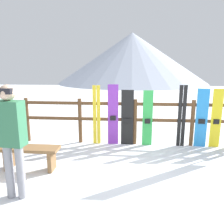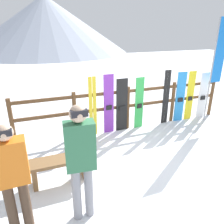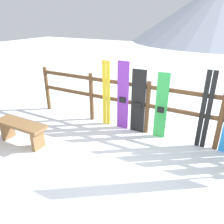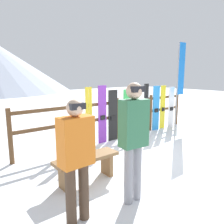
{
  "view_description": "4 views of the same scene",
  "coord_description": "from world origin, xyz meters",
  "px_view_note": "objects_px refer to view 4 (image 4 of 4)",
  "views": [
    {
      "loc": [
        -0.14,
        -3.64,
        2.04
      ],
      "look_at": [
        -0.52,
        0.88,
        1.08
      ],
      "focal_mm": 35.0,
      "sensor_mm": 36.0,
      "label": 1
    },
    {
      "loc": [
        -2.4,
        -3.17,
        2.67
      ],
      "look_at": [
        -0.8,
        1.05,
        0.92
      ],
      "focal_mm": 35.0,
      "sensor_mm": 36.0,
      "label": 2
    },
    {
      "loc": [
        1.4,
        -2.33,
        2.46
      ],
      "look_at": [
        -0.35,
        0.95,
        0.82
      ],
      "focal_mm": 35.0,
      "sensor_mm": 36.0,
      "label": 3
    },
    {
      "loc": [
        -4.05,
        -2.82,
        1.91
      ],
      "look_at": [
        -1.05,
        0.89,
        1.06
      ],
      "focal_mm": 35.0,
      "sensor_mm": 36.0,
      "label": 4
    }
  ],
  "objects_px": {
    "snowboard_green": "(126,114)",
    "rental_flag": "(180,75)",
    "snowboard_white": "(171,107)",
    "snowboard_black_stripe": "(113,116)",
    "bench": "(87,163)",
    "ski_pair_yellow": "(89,117)",
    "person_orange": "(76,153)",
    "person_plaid_green": "(134,133)",
    "snowboard_purple": "(102,115)",
    "ski_pair_black": "(146,108)",
    "snowboard_blue": "(156,108)",
    "snowboard_yellow": "(163,107)"
  },
  "relations": [
    {
      "from": "ski_pair_yellow",
      "to": "snowboard_purple",
      "type": "bearing_deg",
      "value": -0.44
    },
    {
      "from": "bench",
      "to": "snowboard_white",
      "type": "bearing_deg",
      "value": 19.2
    },
    {
      "from": "ski_pair_yellow",
      "to": "snowboard_yellow",
      "type": "xyz_separation_m",
      "value": [
        3.04,
        -0.0,
        -0.04
      ]
    },
    {
      "from": "person_plaid_green",
      "to": "snowboard_yellow",
      "type": "xyz_separation_m",
      "value": [
        3.93,
        2.55,
        -0.31
      ]
    },
    {
      "from": "rental_flag",
      "to": "person_orange",
      "type": "bearing_deg",
      "value": -157.75
    },
    {
      "from": "ski_pair_yellow",
      "to": "snowboard_green",
      "type": "xyz_separation_m",
      "value": [
        1.33,
        -0.0,
        -0.06
      ]
    },
    {
      "from": "snowboard_black_stripe",
      "to": "snowboard_blue",
      "type": "xyz_separation_m",
      "value": [
        1.88,
        0.0,
        0.02
      ]
    },
    {
      "from": "person_plaid_green",
      "to": "snowboard_black_stripe",
      "type": "relative_size",
      "value": 1.23
    },
    {
      "from": "snowboard_green",
      "to": "snowboard_blue",
      "type": "distance_m",
      "value": 1.35
    },
    {
      "from": "bench",
      "to": "person_orange",
      "type": "relative_size",
      "value": 0.74
    },
    {
      "from": "ski_pair_black",
      "to": "snowboard_blue",
      "type": "xyz_separation_m",
      "value": [
        0.49,
        -0.0,
        -0.05
      ]
    },
    {
      "from": "ski_pair_yellow",
      "to": "rental_flag",
      "type": "relative_size",
      "value": 0.53
    },
    {
      "from": "person_orange",
      "to": "snowboard_blue",
      "type": "xyz_separation_m",
      "value": [
        4.45,
        2.43,
        -0.19
      ]
    },
    {
      "from": "bench",
      "to": "snowboard_purple",
      "type": "relative_size",
      "value": 0.74
    },
    {
      "from": "snowboard_green",
      "to": "snowboard_blue",
      "type": "relative_size",
      "value": 0.96
    },
    {
      "from": "bench",
      "to": "person_plaid_green",
      "type": "height_order",
      "value": "person_plaid_green"
    },
    {
      "from": "bench",
      "to": "snowboard_yellow",
      "type": "height_order",
      "value": "snowboard_yellow"
    },
    {
      "from": "ski_pair_yellow",
      "to": "rental_flag",
      "type": "xyz_separation_m",
      "value": [
        3.61,
        -0.24,
        1.05
      ]
    },
    {
      "from": "person_plaid_green",
      "to": "snowboard_white",
      "type": "bearing_deg",
      "value": 29.99
    },
    {
      "from": "snowboard_yellow",
      "to": "rental_flag",
      "type": "relative_size",
      "value": 0.51
    },
    {
      "from": "person_orange",
      "to": "snowboard_purple",
      "type": "distance_m",
      "value": 3.29
    },
    {
      "from": "snowboard_white",
      "to": "snowboard_black_stripe",
      "type": "bearing_deg",
      "value": 180.0
    },
    {
      "from": "snowboard_blue",
      "to": "person_plaid_green",
      "type": "bearing_deg",
      "value": -144.5
    },
    {
      "from": "snowboard_blue",
      "to": "rental_flag",
      "type": "xyz_separation_m",
      "value": [
        0.93,
        -0.23,
        1.09
      ]
    },
    {
      "from": "ski_pair_yellow",
      "to": "snowboard_blue",
      "type": "bearing_deg",
      "value": -0.07
    },
    {
      "from": "snowboard_purple",
      "to": "person_plaid_green",
      "type": "bearing_deg",
      "value": -117.47
    },
    {
      "from": "snowboard_green",
      "to": "person_orange",
      "type": "bearing_deg",
      "value": -141.81
    },
    {
      "from": "person_orange",
      "to": "rental_flag",
      "type": "height_order",
      "value": "rental_flag"
    },
    {
      "from": "snowboard_green",
      "to": "snowboard_white",
      "type": "distance_m",
      "value": 2.2
    },
    {
      "from": "bench",
      "to": "ski_pair_yellow",
      "type": "relative_size",
      "value": 0.76
    },
    {
      "from": "person_orange",
      "to": "ski_pair_black",
      "type": "relative_size",
      "value": 1.01
    },
    {
      "from": "ski_pair_yellow",
      "to": "snowboard_purple",
      "type": "distance_m",
      "value": 0.43
    },
    {
      "from": "bench",
      "to": "rental_flag",
      "type": "bearing_deg",
      "value": 16.3
    },
    {
      "from": "person_plaid_green",
      "to": "snowboard_yellow",
      "type": "relative_size",
      "value": 1.19
    },
    {
      "from": "snowboard_yellow",
      "to": "bench",
      "type": "bearing_deg",
      "value": -158.74
    },
    {
      "from": "snowboard_blue",
      "to": "snowboard_yellow",
      "type": "distance_m",
      "value": 0.36
    },
    {
      "from": "person_plaid_green",
      "to": "snowboard_purple",
      "type": "height_order",
      "value": "person_plaid_green"
    },
    {
      "from": "bench",
      "to": "snowboard_purple",
      "type": "distance_m",
      "value": 2.27
    },
    {
      "from": "person_plaid_green",
      "to": "person_orange",
      "type": "relative_size",
      "value": 1.11
    },
    {
      "from": "bench",
      "to": "snowboard_blue",
      "type": "relative_size",
      "value": 0.79
    },
    {
      "from": "snowboard_white",
      "to": "ski_pair_yellow",
      "type": "bearing_deg",
      "value": 179.94
    },
    {
      "from": "ski_pair_black",
      "to": "snowboard_white",
      "type": "distance_m",
      "value": 1.34
    },
    {
      "from": "snowboard_green",
      "to": "rental_flag",
      "type": "bearing_deg",
      "value": -5.81
    },
    {
      "from": "snowboard_green",
      "to": "rental_flag",
      "type": "distance_m",
      "value": 2.55
    },
    {
      "from": "snowboard_purple",
      "to": "snowboard_black_stripe",
      "type": "relative_size",
      "value": 1.09
    },
    {
      "from": "snowboard_white",
      "to": "person_plaid_green",
      "type": "bearing_deg",
      "value": -150.01
    },
    {
      "from": "rental_flag",
      "to": "ski_pair_black",
      "type": "bearing_deg",
      "value": 170.58
    },
    {
      "from": "person_plaid_green",
      "to": "snowboard_green",
      "type": "xyz_separation_m",
      "value": [
        2.22,
        2.55,
        -0.34
      ]
    },
    {
      "from": "rental_flag",
      "to": "bench",
      "type": "bearing_deg",
      "value": -163.7
    },
    {
      "from": "person_orange",
      "to": "snowboard_yellow",
      "type": "height_order",
      "value": "person_orange"
    }
  ]
}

